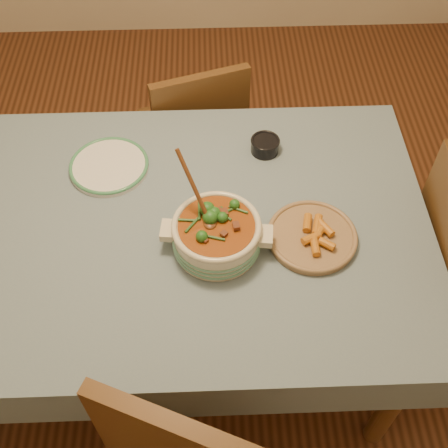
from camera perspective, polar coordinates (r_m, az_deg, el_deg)
The scene contains 7 objects.
floor at distance 2.40m, azimuth -4.61°, elevation -11.25°, with size 4.50×4.50×0.00m, color #402212.
dining_table at distance 1.84m, azimuth -5.93°, elevation -1.84°, with size 1.68×1.08×0.76m.
stew_casserole at distance 1.65m, azimuth -0.78°, elevation -0.91°, with size 0.34×0.28×0.31m.
white_plate at distance 1.94m, azimuth -11.60°, elevation 5.81°, with size 0.33×0.33×0.02m.
condiment_bowl at distance 1.96m, azimuth 4.19°, elevation 8.05°, with size 0.11×0.11×0.05m.
fried_plate at distance 1.73m, azimuth 8.95°, elevation -1.16°, with size 0.33×0.33×0.05m.
chair_far at distance 2.46m, azimuth -2.92°, elevation 9.35°, with size 0.49×0.49×0.84m.
Camera 1 is at (0.15, -1.08, 2.14)m, focal length 45.00 mm.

